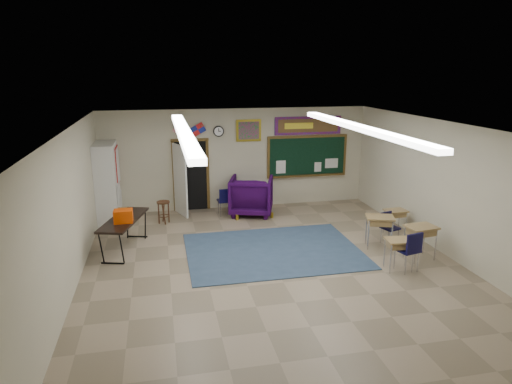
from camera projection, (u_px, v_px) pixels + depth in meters
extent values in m
plane|color=gray|center=(273.00, 266.00, 9.86)|extent=(9.00, 9.00, 0.00)
cube|color=#ABA58B|center=(237.00, 159.00, 13.72)|extent=(8.00, 0.04, 3.00)
cube|color=#ABA58B|center=(371.00, 305.00, 5.22)|extent=(8.00, 0.04, 3.00)
cube|color=#ABA58B|center=(70.00, 211.00, 8.66)|extent=(0.04, 9.00, 3.00)
cube|color=#ABA58B|center=(446.00, 189.00, 10.28)|extent=(0.04, 9.00, 3.00)
cube|color=silver|center=(275.00, 127.00, 9.08)|extent=(8.00, 9.00, 0.04)
cube|color=#31455E|center=(273.00, 251.00, 10.66)|extent=(4.00, 3.00, 0.02)
cube|color=black|center=(191.00, 176.00, 13.54)|extent=(0.95, 0.04, 2.10)
cube|color=silver|center=(180.00, 180.00, 13.06)|extent=(0.35, 0.86, 2.05)
cube|color=brown|center=(307.00, 156.00, 14.14)|extent=(2.55, 0.05, 1.30)
cube|color=black|center=(307.00, 156.00, 14.12)|extent=(2.40, 0.03, 1.15)
cube|color=brown|center=(307.00, 175.00, 14.24)|extent=(2.40, 0.12, 0.04)
cube|color=#9F0D12|center=(308.00, 125.00, 13.89)|extent=(2.10, 0.04, 0.55)
cube|color=brown|center=(308.00, 126.00, 13.88)|extent=(1.90, 0.03, 0.40)
cube|color=olive|center=(249.00, 130.00, 13.54)|extent=(0.75, 0.05, 0.65)
cube|color=#A51466|center=(249.00, 130.00, 13.53)|extent=(0.62, 0.03, 0.52)
cylinder|color=black|center=(219.00, 131.00, 13.36)|extent=(0.32, 0.05, 0.32)
cylinder|color=white|center=(219.00, 131.00, 13.34)|extent=(0.26, 0.02, 0.26)
cube|color=silver|center=(107.00, 183.00, 12.46)|extent=(0.55, 1.25, 2.20)
imported|color=#20042E|center=(251.00, 196.00, 13.25)|extent=(1.50, 1.52, 1.11)
cube|color=olive|center=(380.00, 217.00, 10.70)|extent=(0.76, 0.65, 0.04)
cube|color=olive|center=(380.00, 222.00, 10.73)|extent=(0.65, 0.56, 0.13)
cube|color=olive|center=(396.00, 211.00, 11.61)|extent=(0.56, 0.44, 0.04)
cube|color=olive|center=(396.00, 214.00, 11.63)|extent=(0.49, 0.37, 0.11)
cube|color=olive|center=(400.00, 240.00, 9.50)|extent=(0.61, 0.49, 0.04)
cube|color=olive|center=(400.00, 245.00, 9.52)|extent=(0.53, 0.41, 0.11)
cube|color=olive|center=(422.00, 227.00, 10.03)|extent=(0.70, 0.56, 0.04)
cube|color=olive|center=(421.00, 232.00, 10.06)|extent=(0.60, 0.47, 0.13)
cube|color=black|center=(124.00, 220.00, 10.54)|extent=(1.12, 1.96, 0.05)
cube|color=#C84703|center=(123.00, 216.00, 10.26)|extent=(0.41, 0.31, 0.29)
cylinder|color=#462515|center=(163.00, 202.00, 12.44)|extent=(0.35, 0.35, 0.04)
torus|color=#462515|center=(164.00, 216.00, 12.54)|extent=(0.29, 0.29, 0.02)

